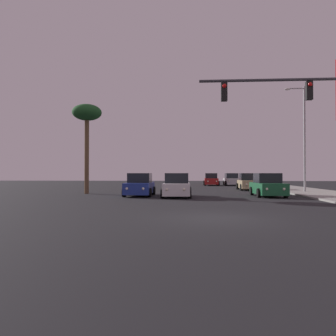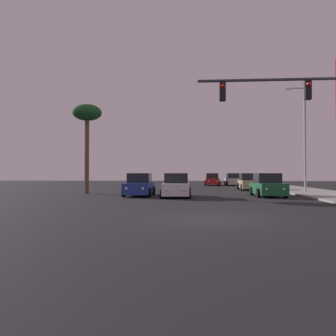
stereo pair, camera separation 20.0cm
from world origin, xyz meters
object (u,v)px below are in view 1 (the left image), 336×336
traffic_light_mast (319,109)px  palm_tree_near (87,117)px  car_green (268,186)px  street_lamp (303,133)px  car_tan (249,182)px  car_white (177,186)px  car_silver (231,180)px  car_blue (140,186)px  car_red (211,180)px

traffic_light_mast → palm_tree_near: (-14.61, 10.12, 1.56)m
car_green → street_lamp: bearing=-133.0°
car_tan → car_white: 12.14m
street_lamp → palm_tree_near: street_lamp is taller
car_green → traffic_light_mast: size_ratio=0.52×
car_tan → car_silver: size_ratio=1.00×
car_blue → traffic_light_mast: bearing=140.8°
car_silver → street_lamp: (3.87, -17.25, 4.36)m
car_tan → traffic_light_mast: 17.46m
car_blue → street_lamp: street_lamp is taller
traffic_light_mast → street_lamp: 12.98m
car_green → car_blue: size_ratio=1.00×
car_green → car_red: size_ratio=1.00×
car_green → car_blue: (-9.34, -0.01, 0.00)m
car_red → street_lamp: (6.70, -16.83, 4.36)m
car_red → car_blue: same height
car_tan → traffic_light_mast: size_ratio=0.53×
car_white → palm_tree_near: bearing=-23.9°
car_silver → car_blue: bearing=64.7°
car_white → traffic_light_mast: traffic_light_mast is taller
car_red → car_green: bearing=99.1°
car_silver → street_lamp: size_ratio=0.48×
car_white → traffic_light_mast: 10.71m
street_lamp → car_green: bearing=-131.9°
car_blue → palm_tree_near: bearing=-25.1°
car_red → palm_tree_near: palm_tree_near is taller
car_silver → car_red: (-2.83, -0.42, 0.00)m
car_green → street_lamp: 7.48m
traffic_light_mast → car_red: bearing=96.2°
car_tan → car_red: (-2.88, 12.33, 0.00)m
car_white → street_lamp: size_ratio=0.48×
car_green → street_lamp: street_lamp is taller
palm_tree_near → car_silver: bearing=54.0°
car_white → car_tan: bearing=-124.9°
car_blue → palm_tree_near: palm_tree_near is taller
car_white → palm_tree_near: size_ratio=0.59×
car_green → car_white: bearing=7.9°
car_tan → car_white: bearing=57.7°
car_tan → car_blue: size_ratio=1.00×
car_tan → car_green: (-0.25, -9.03, 0.00)m
car_blue → traffic_light_mast: size_ratio=0.52×
car_red → palm_tree_near: size_ratio=0.59×
car_white → car_green: bearing=-171.8°
car_tan → car_blue: bearing=45.0°
car_tan → palm_tree_near: palm_tree_near is taller
car_blue → traffic_light_mast: traffic_light_mast is taller
car_blue → car_silver: bearing=-114.0°
car_tan → car_green: size_ratio=1.00×
car_red → car_blue: 22.39m
car_blue → car_green: bearing=179.6°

